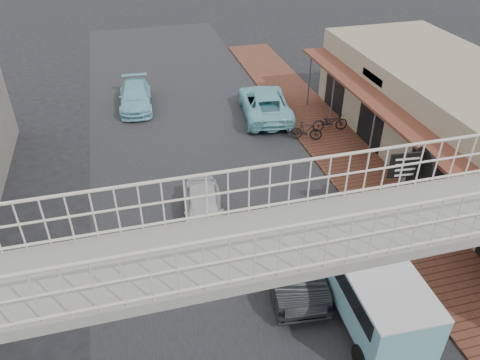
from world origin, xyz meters
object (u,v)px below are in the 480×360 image
white_hatchback (203,208)px  angkot_far (135,97)px  dark_sedan (289,256)px  angkot_van (375,289)px  motorcycle_far (306,131)px  arrow_sign (429,164)px  motorcycle_near (330,122)px  angkot_curb (265,103)px

white_hatchback → angkot_far: 11.16m
dark_sedan → angkot_van: 3.04m
dark_sedan → angkot_far: (-3.81, 14.44, -0.15)m
motorcycle_far → arrow_sign: 7.65m
white_hatchback → motorcycle_far: white_hatchback is taller
motorcycle_near → arrow_sign: arrow_sign is taller
angkot_far → motorcycle_near: 10.81m
angkot_van → arrow_sign: size_ratio=1.37×
angkot_van → motorcycle_near: size_ratio=2.46×
angkot_curb → angkot_far: angkot_curb is taller
motorcycle_far → motorcycle_near: bearing=-46.6°
dark_sedan → arrow_sign: 5.86m
angkot_van → arrow_sign: (3.77, 3.60, 1.38)m
motorcycle_near → angkot_van: bearing=168.0°
motorcycle_far → angkot_far: bearing=74.6°
white_hatchback → motorcycle_near: (7.59, 5.44, -0.04)m
dark_sedan → motorcycle_near: dark_sedan is taller
white_hatchback → arrow_sign: bearing=-9.2°
white_hatchback → angkot_far: white_hatchback is taller
motorcycle_near → arrow_sign: 8.04m
arrow_sign → dark_sedan: bearing=-162.5°
angkot_curb → motorcycle_far: angkot_curb is taller
dark_sedan → angkot_far: bearing=111.5°
angkot_curb → arrow_sign: bearing=111.8°
white_hatchback → angkot_curb: size_ratio=0.70×
white_hatchback → angkot_far: size_ratio=0.85×
dark_sedan → angkot_curb: bearing=82.9°
dark_sedan → motorcycle_near: (5.44, 8.84, -0.19)m
motorcycle_near → white_hatchback: bearing=132.1°
angkot_far → angkot_van: (5.44, -16.93, 0.75)m
angkot_far → motorcycle_near: angkot_far is taller
white_hatchback → arrow_sign: 8.17m
angkot_van → motorcycle_far: size_ratio=2.87×
dark_sedan → angkot_curb: 11.87m
dark_sedan → angkot_van: bearing=-50.1°
angkot_curb → motorcycle_far: 3.43m
dark_sedan → arrow_sign: arrow_sign is taller
angkot_curb → dark_sedan: bearing=84.2°
motorcycle_far → arrow_sign: size_ratio=0.48×
angkot_curb → arrow_sign: arrow_sign is taller
arrow_sign → angkot_curb: bearing=109.8°
angkot_curb → motorcycle_near: (2.61, -2.69, -0.15)m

